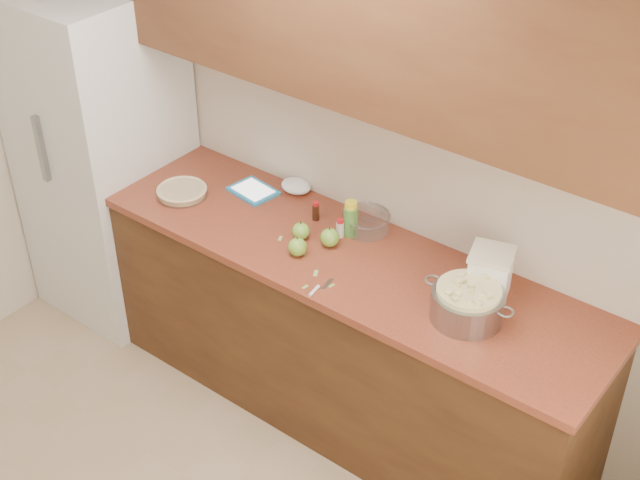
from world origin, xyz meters
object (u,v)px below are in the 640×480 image
Objects in this scene: tablet at (253,191)px; colander at (467,303)px; flour_canister at (490,273)px; pie at (182,191)px.

colander is at bearing -0.08° from tablet.
colander is 1.30m from tablet.
flour_canister is 1.29m from tablet.
colander reaches higher than pie.
colander is at bearing -88.70° from flour_canister.
flour_canister is at bearing 7.87° from tablet.
pie is 1.56m from flour_canister.
flour_canister reaches higher than colander.
flour_canister is (1.54, 0.22, 0.09)m from pie.
flour_canister is at bearing 8.03° from pie.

